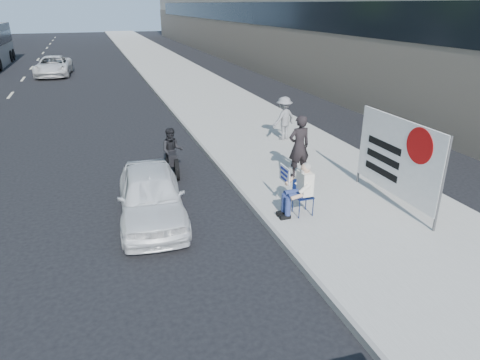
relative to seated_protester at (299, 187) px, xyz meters
name	(u,v)px	position (x,y,z in m)	size (l,w,h in m)	color
ground	(216,254)	(-2.29, -0.84, -0.87)	(160.00, 160.00, 0.00)	black
near_sidewalk	(190,84)	(1.71, 19.16, -0.80)	(5.00, 120.00, 0.15)	gray
seated_protester	(299,187)	(0.00, 0.00, 0.00)	(0.83, 1.12, 1.31)	#111E4D
jogger	(284,118)	(2.22, 5.76, 0.07)	(1.03, 0.59, 1.59)	gray
pedestrian_woman	(299,146)	(1.09, 2.23, 0.19)	(0.67, 0.44, 1.83)	black
protest_banner	(397,157)	(2.49, -0.24, 0.53)	(0.08, 3.06, 2.20)	#4C4C4C
white_sedan_near	(151,195)	(-3.31, 1.16, -0.24)	(1.50, 3.73, 1.27)	white
white_sedan_far	(53,66)	(-6.77, 26.00, -0.19)	(2.28, 4.94, 1.37)	white
motorcycle	(172,153)	(-2.24, 4.09, -0.24)	(0.76, 2.05, 1.42)	black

